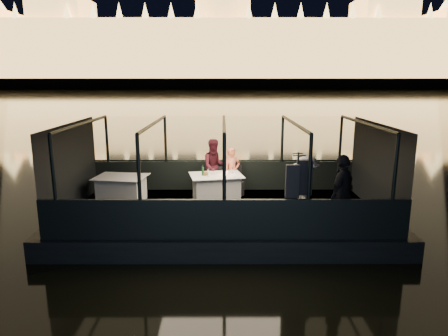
{
  "coord_description": "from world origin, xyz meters",
  "views": [
    {
      "loc": [
        -0.03,
        -10.16,
        3.92
      ],
      "look_at": [
        0.0,
        0.4,
        1.55
      ],
      "focal_mm": 32.0,
      "sensor_mm": 36.0,
      "label": 1
    }
  ],
  "objects_px": {
    "dining_table_central": "(216,188)",
    "passenger_stripe": "(306,189)",
    "wine_bottle": "(203,170)",
    "chair_port_left": "(219,180)",
    "passenger_dark": "(342,196)",
    "person_man_maroon": "(215,169)",
    "coat_stand": "(297,196)",
    "person_woman_coral": "(232,169)",
    "dining_table_aft": "(122,189)",
    "chair_port_right": "(236,180)"
  },
  "relations": [
    {
      "from": "chair_port_right",
      "to": "wine_bottle",
      "type": "xyz_separation_m",
      "value": [
        -0.94,
        -0.68,
        0.47
      ]
    },
    {
      "from": "person_woman_coral",
      "to": "passenger_stripe",
      "type": "relative_size",
      "value": 0.85
    },
    {
      "from": "person_woman_coral",
      "to": "wine_bottle",
      "type": "relative_size",
      "value": 4.87
    },
    {
      "from": "dining_table_central",
      "to": "passenger_stripe",
      "type": "relative_size",
      "value": 0.87
    },
    {
      "from": "chair_port_right",
      "to": "wine_bottle",
      "type": "bearing_deg",
      "value": -167.58
    },
    {
      "from": "person_man_maroon",
      "to": "passenger_stripe",
      "type": "distance_m",
      "value": 3.43
    },
    {
      "from": "passenger_stripe",
      "to": "passenger_dark",
      "type": "distance_m",
      "value": 0.88
    },
    {
      "from": "coat_stand",
      "to": "passenger_dark",
      "type": "distance_m",
      "value": 1.07
    },
    {
      "from": "chair_port_right",
      "to": "coat_stand",
      "type": "bearing_deg",
      "value": -91.53
    },
    {
      "from": "chair_port_left",
      "to": "person_woman_coral",
      "type": "distance_m",
      "value": 0.49
    },
    {
      "from": "person_woman_coral",
      "to": "coat_stand",
      "type": "bearing_deg",
      "value": -91.72
    },
    {
      "from": "person_woman_coral",
      "to": "passenger_stripe",
      "type": "height_order",
      "value": "passenger_stripe"
    },
    {
      "from": "coat_stand",
      "to": "wine_bottle",
      "type": "bearing_deg",
      "value": 131.59
    },
    {
      "from": "chair_port_right",
      "to": "chair_port_left",
      "type": "bearing_deg",
      "value": 150.54
    },
    {
      "from": "passenger_dark",
      "to": "person_man_maroon",
      "type": "bearing_deg",
      "value": -98.64
    },
    {
      "from": "person_man_maroon",
      "to": "passenger_dark",
      "type": "relative_size",
      "value": 0.92
    },
    {
      "from": "dining_table_aft",
      "to": "person_woman_coral",
      "type": "xyz_separation_m",
      "value": [
        3.14,
        0.82,
        0.36
      ]
    },
    {
      "from": "dining_table_aft",
      "to": "coat_stand",
      "type": "bearing_deg",
      "value": -28.71
    },
    {
      "from": "chair_port_right",
      "to": "person_woman_coral",
      "type": "bearing_deg",
      "value": 103.45
    },
    {
      "from": "chair_port_right",
      "to": "person_man_maroon",
      "type": "relative_size",
      "value": 0.51
    },
    {
      "from": "passenger_stripe",
      "to": "chair_port_right",
      "type": "bearing_deg",
      "value": 46.52
    },
    {
      "from": "dining_table_central",
      "to": "wine_bottle",
      "type": "relative_size",
      "value": 5.0
    },
    {
      "from": "chair_port_right",
      "to": "wine_bottle",
      "type": "distance_m",
      "value": 1.25
    },
    {
      "from": "person_woman_coral",
      "to": "passenger_stripe",
      "type": "bearing_deg",
      "value": -80.68
    },
    {
      "from": "chair_port_left",
      "to": "wine_bottle",
      "type": "bearing_deg",
      "value": -118.43
    },
    {
      "from": "dining_table_central",
      "to": "passenger_dark",
      "type": "relative_size",
      "value": 0.81
    },
    {
      "from": "dining_table_central",
      "to": "coat_stand",
      "type": "bearing_deg",
      "value": -54.39
    },
    {
      "from": "chair_port_left",
      "to": "passenger_stripe",
      "type": "height_order",
      "value": "passenger_stripe"
    },
    {
      "from": "chair_port_right",
      "to": "passenger_dark",
      "type": "bearing_deg",
      "value": -75.24
    },
    {
      "from": "passenger_stripe",
      "to": "passenger_dark",
      "type": "bearing_deg",
      "value": -112.96
    },
    {
      "from": "chair_port_right",
      "to": "person_man_maroon",
      "type": "xyz_separation_m",
      "value": [
        -0.62,
        0.19,
        0.3
      ]
    },
    {
      "from": "chair_port_left",
      "to": "chair_port_right",
      "type": "bearing_deg",
      "value": -2.57
    },
    {
      "from": "dining_table_aft",
      "to": "chair_port_left",
      "type": "bearing_deg",
      "value": 14.95
    },
    {
      "from": "dining_table_central",
      "to": "person_man_maroon",
      "type": "distance_m",
      "value": 0.88
    },
    {
      "from": "dining_table_central",
      "to": "chair_port_right",
      "type": "distance_m",
      "value": 0.84
    },
    {
      "from": "wine_bottle",
      "to": "passenger_dark",
      "type": "bearing_deg",
      "value": -35.05
    },
    {
      "from": "passenger_dark",
      "to": "coat_stand",
      "type": "bearing_deg",
      "value": -41.11
    },
    {
      "from": "coat_stand",
      "to": "person_woman_coral",
      "type": "relative_size",
      "value": 1.33
    },
    {
      "from": "coat_stand",
      "to": "person_man_maroon",
      "type": "distance_m",
      "value": 3.82
    },
    {
      "from": "dining_table_central",
      "to": "chair_port_right",
      "type": "height_order",
      "value": "chair_port_right"
    },
    {
      "from": "chair_port_left",
      "to": "wine_bottle",
      "type": "xyz_separation_m",
      "value": [
        -0.46,
        -0.73,
        0.47
      ]
    },
    {
      "from": "dining_table_central",
      "to": "chair_port_left",
      "type": "xyz_separation_m",
      "value": [
        0.08,
        0.66,
        0.06
      ]
    },
    {
      "from": "person_man_maroon",
      "to": "passenger_dark",
      "type": "height_order",
      "value": "passenger_dark"
    },
    {
      "from": "dining_table_aft",
      "to": "chair_port_right",
      "type": "xyz_separation_m",
      "value": [
        3.25,
        0.68,
        0.06
      ]
    },
    {
      "from": "person_man_maroon",
      "to": "passenger_stripe",
      "type": "relative_size",
      "value": 1.0
    },
    {
      "from": "dining_table_central",
      "to": "person_man_maroon",
      "type": "relative_size",
      "value": 0.87
    },
    {
      "from": "coat_stand",
      "to": "wine_bottle",
      "type": "relative_size",
      "value": 6.49
    },
    {
      "from": "passenger_dark",
      "to": "passenger_stripe",
      "type": "bearing_deg",
      "value": -87.89
    },
    {
      "from": "wine_bottle",
      "to": "chair_port_left",
      "type": "bearing_deg",
      "value": 57.83
    },
    {
      "from": "chair_port_left",
      "to": "person_woman_coral",
      "type": "xyz_separation_m",
      "value": [
        0.38,
        0.08,
        0.3
      ]
    }
  ]
}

